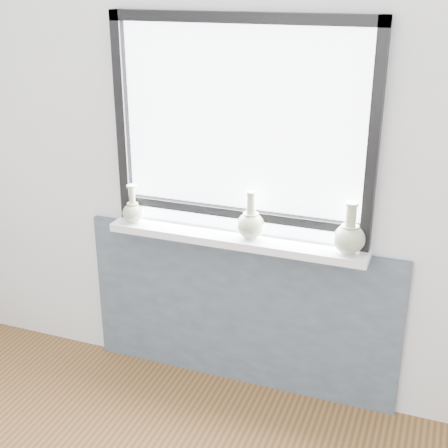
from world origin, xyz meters
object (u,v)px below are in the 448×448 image
(vase_a, at_px, (133,211))
(vase_b, at_px, (251,223))
(vase_c, at_px, (349,236))
(windowsill, at_px, (235,239))

(vase_a, bearing_deg, vase_b, 1.50)
(vase_c, bearing_deg, windowsill, 178.91)
(vase_a, distance_m, vase_b, 0.64)
(vase_b, bearing_deg, vase_a, -178.50)
(windowsill, bearing_deg, vase_b, 0.60)
(windowsill, bearing_deg, vase_a, -178.38)
(windowsill, height_order, vase_a, vase_a)
(vase_b, distance_m, vase_c, 0.48)
(windowsill, height_order, vase_b, vase_b)
(vase_b, relative_size, vase_c, 0.96)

